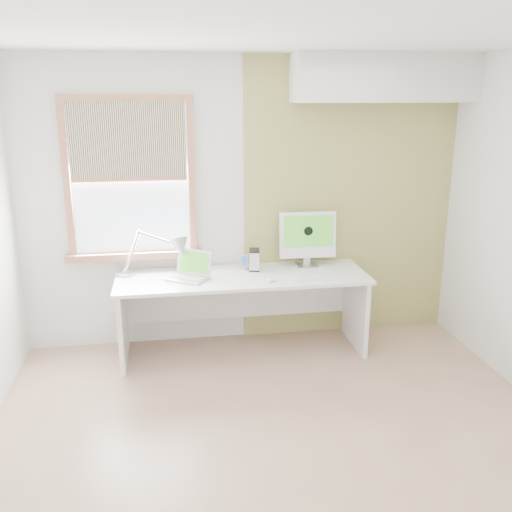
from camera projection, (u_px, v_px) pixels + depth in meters
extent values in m
cube|color=#A17E66|center=(280.00, 441.00, 3.80)|extent=(4.00, 3.50, 0.02)
cube|color=white|center=(286.00, 28.00, 3.07)|extent=(4.00, 3.50, 0.02)
cube|color=silver|center=(244.00, 203.00, 5.11)|extent=(4.00, 0.02, 2.60)
cube|color=silver|center=(397.00, 410.00, 1.77)|extent=(4.00, 0.02, 2.60)
cube|color=#9C9B4E|center=(349.00, 200.00, 5.24)|extent=(2.00, 0.02, 2.60)
cube|color=white|center=(384.00, 77.00, 4.80)|extent=(1.60, 0.40, 0.42)
cube|color=#975D41|center=(67.00, 181.00, 4.76)|extent=(0.06, 0.06, 1.42)
cube|color=#975D41|center=(191.00, 178.00, 4.93)|extent=(0.06, 0.06, 1.42)
cube|color=#975D41|center=(125.00, 98.00, 4.66)|extent=(1.00, 0.06, 0.06)
cube|color=#975D41|center=(135.00, 255.00, 5.02)|extent=(1.20, 0.14, 0.06)
cube|color=#D1E2F9|center=(130.00, 179.00, 4.86)|extent=(1.00, 0.01, 1.30)
cube|color=beige|center=(128.00, 141.00, 4.73)|extent=(0.98, 0.02, 0.65)
cube|color=#975D41|center=(130.00, 179.00, 4.82)|extent=(0.98, 0.03, 0.03)
cube|color=white|center=(243.00, 277.00, 4.90)|extent=(2.20, 0.70, 0.03)
cube|color=white|center=(123.00, 323.00, 4.84)|extent=(0.04, 0.64, 0.70)
cube|color=white|center=(355.00, 309.00, 5.16)|extent=(0.04, 0.64, 0.70)
cube|color=white|center=(238.00, 293.00, 5.28)|extent=(2.08, 0.02, 0.48)
cylinder|color=#B3B5B8|center=(125.00, 274.00, 4.90)|extent=(0.17, 0.17, 0.02)
sphere|color=#B3B5B8|center=(125.00, 272.00, 4.90)|extent=(0.05, 0.05, 0.05)
cylinder|color=#B3B5B8|center=(132.00, 252.00, 4.86)|extent=(0.17, 0.03, 0.36)
sphere|color=#B3B5B8|center=(139.00, 232.00, 4.83)|extent=(0.04, 0.04, 0.04)
cylinder|color=#B3B5B8|center=(158.00, 239.00, 4.85)|extent=(0.33, 0.06, 0.14)
sphere|color=#B3B5B8|center=(177.00, 245.00, 4.88)|extent=(0.04, 0.04, 0.04)
cone|color=#B3B5B8|center=(180.00, 248.00, 4.89)|extent=(0.26, 0.28, 0.22)
cube|color=#B3B5B8|center=(188.00, 278.00, 4.79)|extent=(0.40, 0.38, 0.02)
cube|color=#B2B5B7|center=(188.00, 277.00, 4.78)|extent=(0.31, 0.27, 0.00)
cube|color=#B3B5B8|center=(194.00, 262.00, 4.86)|extent=(0.31, 0.24, 0.22)
cube|color=#3E8A23|center=(194.00, 262.00, 4.85)|extent=(0.27, 0.21, 0.18)
cylinder|color=#B3B5B8|center=(245.00, 268.00, 5.06)|extent=(0.08, 0.08, 0.02)
cube|color=#B3B5B8|center=(244.00, 261.00, 5.04)|extent=(0.06, 0.02, 0.12)
cube|color=#194C99|center=(244.00, 261.00, 5.04)|extent=(0.05, 0.01, 0.09)
cube|color=#B3B5B8|center=(254.00, 260.00, 5.03)|extent=(0.11, 0.16, 0.19)
cube|color=black|center=(254.00, 250.00, 5.01)|extent=(0.11, 0.16, 0.01)
cube|color=black|center=(254.00, 269.00, 5.06)|extent=(0.11, 0.16, 0.01)
cube|color=#B3B5B8|center=(307.00, 266.00, 5.16)|extent=(0.20, 0.18, 0.01)
cube|color=#B3B5B8|center=(307.00, 255.00, 5.16)|extent=(0.06, 0.02, 0.17)
cube|color=white|center=(308.00, 235.00, 5.10)|extent=(0.52, 0.11, 0.42)
cube|color=#3E8A23|center=(308.00, 231.00, 5.06)|extent=(0.45, 0.05, 0.28)
cylinder|color=black|center=(308.00, 231.00, 5.05)|extent=(0.08, 0.01, 0.08)
cube|color=white|center=(315.00, 278.00, 4.80)|extent=(0.41, 0.13, 0.02)
cube|color=white|center=(315.00, 277.00, 4.80)|extent=(0.38, 0.10, 0.00)
ellipsoid|color=white|center=(270.00, 280.00, 4.75)|extent=(0.08, 0.11, 0.03)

